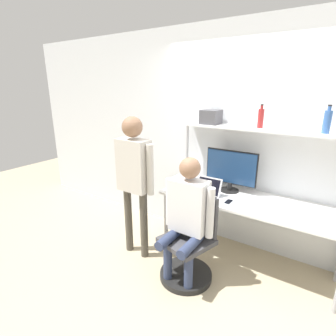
# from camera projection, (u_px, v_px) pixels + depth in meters

# --- Properties ---
(ground_plane) EXTENTS (12.00, 12.00, 0.00)m
(ground_plane) POSITION_uv_depth(u_px,v_px,m) (233.00, 278.00, 2.83)
(ground_plane) COLOR tan
(wall_back) EXTENTS (8.00, 0.06, 2.70)m
(wall_back) POSITION_uv_depth(u_px,v_px,m) (265.00, 144.00, 3.01)
(wall_back) COLOR silver
(wall_back) RESTS_ON ground_plane
(desk) EXTENTS (1.97, 0.68, 0.78)m
(desk) POSITION_uv_depth(u_px,v_px,m) (249.00, 207.00, 2.90)
(desk) COLOR white
(desk) RESTS_ON ground_plane
(shelf_unit) EXTENTS (1.87, 0.28, 1.55)m
(shelf_unit) POSITION_uv_depth(u_px,v_px,m) (260.00, 146.00, 2.86)
(shelf_unit) COLOR white
(shelf_unit) RESTS_ON ground_plane
(monitor) EXTENTS (0.61, 0.23, 0.50)m
(monitor) POSITION_uv_depth(u_px,v_px,m) (231.00, 169.00, 3.08)
(monitor) COLOR black
(monitor) RESTS_ON desk
(laptop) EXTENTS (0.30, 0.21, 0.21)m
(laptop) POSITION_uv_depth(u_px,v_px,m) (207.00, 191.00, 3.00)
(laptop) COLOR #BCBCC1
(laptop) RESTS_ON desk
(cell_phone) EXTENTS (0.07, 0.15, 0.01)m
(cell_phone) POSITION_uv_depth(u_px,v_px,m) (229.00, 202.00, 2.84)
(cell_phone) COLOR silver
(cell_phone) RESTS_ON desk
(office_chair) EXTENTS (0.57, 0.57, 0.92)m
(office_chair) POSITION_uv_depth(u_px,v_px,m) (189.00, 253.00, 2.79)
(office_chair) COLOR black
(office_chair) RESTS_ON ground_plane
(person_seated) EXTENTS (0.54, 0.46, 1.34)m
(person_seated) POSITION_uv_depth(u_px,v_px,m) (187.00, 212.00, 2.60)
(person_seated) COLOR #2D3856
(person_seated) RESTS_ON ground_plane
(person_standing) EXTENTS (0.54, 0.23, 1.68)m
(person_standing) POSITION_uv_depth(u_px,v_px,m) (134.00, 171.00, 2.95)
(person_standing) COLOR #4C473D
(person_standing) RESTS_ON ground_plane
(bottle_red) EXTENTS (0.06, 0.06, 0.25)m
(bottle_red) POSITION_uv_depth(u_px,v_px,m) (261.00, 118.00, 2.79)
(bottle_red) COLOR maroon
(bottle_red) RESTS_ON shelf_unit
(bottle_blue) EXTENTS (0.07, 0.07, 0.27)m
(bottle_blue) POSITION_uv_depth(u_px,v_px,m) (327.00, 121.00, 2.46)
(bottle_blue) COLOR #335999
(bottle_blue) RESTS_ON shelf_unit
(storage_box) EXTENTS (0.21, 0.22, 0.17)m
(storage_box) POSITION_uv_depth(u_px,v_px,m) (211.00, 117.00, 3.10)
(storage_box) COLOR #4C4C51
(storage_box) RESTS_ON shelf_unit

